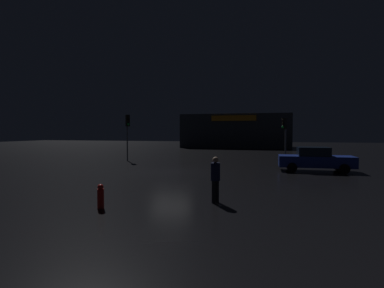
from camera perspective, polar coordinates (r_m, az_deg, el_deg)
ground_plane at (r=19.51m, az=-3.99°, el=-5.22°), size 120.00×120.00×0.00m
store_building at (r=50.96m, az=8.35°, el=2.41°), size 17.05×9.06×5.33m
traffic_signal_main at (r=25.74m, az=16.92°, el=2.57°), size 0.42×0.42×3.66m
traffic_signal_opposite at (r=27.25m, az=-11.95°, el=3.33°), size 0.42×0.42×4.04m
car_near at (r=21.18m, az=22.04°, el=-2.67°), size 4.60×2.06×1.57m
pedestrian at (r=11.01m, az=4.39°, el=-6.01°), size 0.48×0.48×1.66m
fire_hydrant at (r=10.70m, az=-16.72°, el=-9.38°), size 0.22×0.22×0.82m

